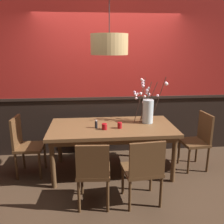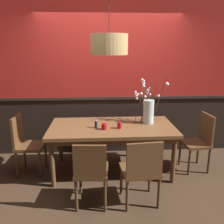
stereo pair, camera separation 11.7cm
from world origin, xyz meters
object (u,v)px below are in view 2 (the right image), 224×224
object	(u,v)px
candle_holder_nearer_center	(104,126)
chair_near_side_left	(91,170)
candle_holder_nearer_edge	(119,125)
chair_far_side_left	(94,123)
dining_table	(112,131)
condiment_bottle	(96,124)
chair_near_side_right	(141,169)
pendant_lamp	(109,44)
chair_head_west_end	(26,142)
chair_head_east_end	(200,139)
vase_with_blossoms	(148,110)

from	to	relation	value
candle_holder_nearer_center	chair_near_side_left	bearing A→B (deg)	-104.11
candle_holder_nearer_edge	chair_far_side_left	bearing A→B (deg)	111.24
chair_near_side_left	candle_holder_nearer_center	bearing A→B (deg)	75.89
dining_table	condiment_bottle	size ratio (longest dim) A/B	15.66
dining_table	chair_far_side_left	bearing A→B (deg)	108.05
chair_near_side_left	candle_holder_nearer_center	xyz separation A→B (m)	(0.18, 0.73, 0.31)
dining_table	chair_near_side_left	world-z (taller)	chair_near_side_left
chair_near_side_right	candle_holder_nearer_center	bearing A→B (deg)	120.62
chair_near_side_right	condiment_bottle	size ratio (longest dim) A/B	7.27
chair_far_side_left	pendant_lamp	xyz separation A→B (m)	(0.25, -0.98, 1.46)
dining_table	chair_head_west_end	world-z (taller)	chair_head_west_end
chair_head_west_end	chair_near_side_left	bearing A→B (deg)	-41.09
chair_head_east_end	candle_holder_nearer_center	xyz separation A→B (m)	(-1.54, -0.14, 0.30)
chair_head_east_end	chair_far_side_left	size ratio (longest dim) A/B	1.01
chair_head_east_end	candle_holder_nearer_center	size ratio (longest dim) A/B	10.45
chair_far_side_left	condiment_bottle	world-z (taller)	chair_far_side_left
chair_far_side_left	pendant_lamp	distance (m)	1.78
dining_table	chair_head_east_end	size ratio (longest dim) A/B	2.07
chair_near_side_left	vase_with_blossoms	distance (m)	1.43
vase_with_blossoms	pendant_lamp	distance (m)	1.20
chair_far_side_left	candle_holder_nearer_center	size ratio (longest dim) A/B	10.33
candle_holder_nearer_edge	pendant_lamp	xyz separation A→B (m)	(-0.15, 0.05, 1.17)
chair_near_side_right	chair_head_west_end	distance (m)	1.89
chair_head_west_end	chair_near_side_left	xyz separation A→B (m)	(1.04, -0.90, -0.02)
dining_table	condiment_bottle	world-z (taller)	condiment_bottle
candle_holder_nearer_center	condiment_bottle	world-z (taller)	condiment_bottle
candle_holder_nearer_center	candle_holder_nearer_edge	size ratio (longest dim) A/B	0.95
chair_near_side_left	candle_holder_nearer_center	world-z (taller)	chair_near_side_left
dining_table	chair_far_side_left	distance (m)	0.98
dining_table	chair_head_east_end	distance (m)	1.42
chair_head_west_end	vase_with_blossoms	bearing A→B (deg)	3.11
chair_far_side_left	chair_head_west_end	bearing A→B (deg)	-139.70
chair_near_side_left	chair_head_east_end	size ratio (longest dim) A/B	0.95
pendant_lamp	chair_far_side_left	bearing A→B (deg)	104.55
condiment_bottle	pendant_lamp	xyz separation A→B (m)	(0.20, -0.00, 1.16)
vase_with_blossoms	candle_holder_nearer_edge	xyz separation A→B (m)	(-0.48, -0.25, -0.17)
dining_table	chair_head_east_end	xyz separation A→B (m)	(1.41, -0.01, -0.17)
chair_near_side_left	candle_holder_nearer_edge	xyz separation A→B (m)	(0.41, 0.76, 0.32)
vase_with_blossoms	chair_near_side_left	bearing A→B (deg)	-131.58
candle_holder_nearer_center	candle_holder_nearer_edge	bearing A→B (deg)	7.50
chair_far_side_left	candle_holder_nearer_center	bearing A→B (deg)	-80.86
dining_table	chair_head_west_end	size ratio (longest dim) A/B	2.05
chair_head_east_end	condiment_bottle	xyz separation A→B (m)	(-1.66, -0.06, 0.31)
candle_holder_nearer_edge	chair_head_east_end	bearing A→B (deg)	4.85
chair_head_west_end	condiment_bottle	world-z (taller)	chair_head_west_end
chair_near_side_left	candle_holder_nearer_center	distance (m)	0.81
vase_with_blossoms	chair_far_side_left	bearing A→B (deg)	138.45
pendant_lamp	chair_near_side_right	bearing A→B (deg)	-66.72
chair_near_side_left	chair_head_east_end	distance (m)	1.93
candle_holder_nearer_center	pendant_lamp	distance (m)	1.18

